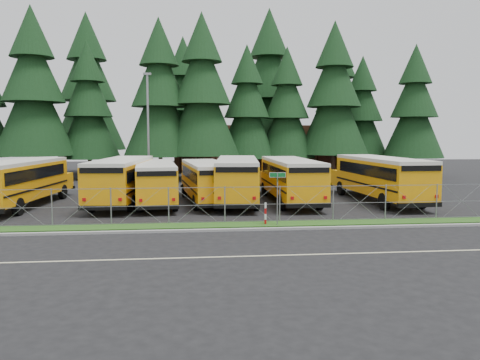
{
  "coord_description": "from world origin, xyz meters",
  "views": [
    {
      "loc": [
        -2.76,
        -25.86,
        4.77
      ],
      "look_at": [
        0.34,
        4.0,
        1.85
      ],
      "focal_mm": 35.0,
      "sensor_mm": 36.0,
      "label": 1
    }
  ],
  "objects_px": {
    "bus_4": "(206,182)",
    "striped_bollard": "(265,214)",
    "bus_0": "(22,184)",
    "bus_2": "(123,181)",
    "bus_east": "(379,180)",
    "street_sign": "(277,187)",
    "bus_3": "(156,183)",
    "bus_5": "(237,181)",
    "light_standard": "(148,126)",
    "bus_6": "(290,181)"
  },
  "relations": [
    {
      "from": "bus_4",
      "to": "striped_bollard",
      "type": "distance_m",
      "value": 9.05
    },
    {
      "from": "bus_0",
      "to": "bus_4",
      "type": "relative_size",
      "value": 1.08
    },
    {
      "from": "bus_3",
      "to": "striped_bollard",
      "type": "xyz_separation_m",
      "value": [
        6.31,
        -8.19,
        -0.84
      ]
    },
    {
      "from": "bus_0",
      "to": "bus_2",
      "type": "height_order",
      "value": "bus_2"
    },
    {
      "from": "bus_2",
      "to": "bus_4",
      "type": "relative_size",
      "value": 1.09
    },
    {
      "from": "bus_0",
      "to": "street_sign",
      "type": "bearing_deg",
      "value": -22.38
    },
    {
      "from": "bus_0",
      "to": "bus_2",
      "type": "distance_m",
      "value": 6.45
    },
    {
      "from": "bus_east",
      "to": "street_sign",
      "type": "distance_m",
      "value": 11.83
    },
    {
      "from": "bus_2",
      "to": "bus_6",
      "type": "relative_size",
      "value": 1.02
    },
    {
      "from": "light_standard",
      "to": "bus_4",
      "type": "bearing_deg",
      "value": -63.4
    },
    {
      "from": "bus_0",
      "to": "bus_4",
      "type": "height_order",
      "value": "bus_0"
    },
    {
      "from": "bus_3",
      "to": "bus_5",
      "type": "relative_size",
      "value": 0.92
    },
    {
      "from": "bus_0",
      "to": "striped_bollard",
      "type": "height_order",
      "value": "bus_0"
    },
    {
      "from": "street_sign",
      "to": "light_standard",
      "type": "height_order",
      "value": "light_standard"
    },
    {
      "from": "bus_4",
      "to": "bus_2",
      "type": "bearing_deg",
      "value": 173.77
    },
    {
      "from": "bus_3",
      "to": "bus_5",
      "type": "xyz_separation_m",
      "value": [
        5.63,
        0.11,
        0.12
      ]
    },
    {
      "from": "street_sign",
      "to": "striped_bollard",
      "type": "relative_size",
      "value": 2.34
    },
    {
      "from": "bus_2",
      "to": "bus_4",
      "type": "height_order",
      "value": "bus_2"
    },
    {
      "from": "striped_bollard",
      "to": "bus_east",
      "type": "bearing_deg",
      "value": 39.43
    },
    {
      "from": "bus_east",
      "to": "street_sign",
      "type": "relative_size",
      "value": 4.32
    },
    {
      "from": "bus_0",
      "to": "bus_3",
      "type": "distance_m",
      "value": 8.66
    },
    {
      "from": "bus_5",
      "to": "light_standard",
      "type": "bearing_deg",
      "value": 131.38
    },
    {
      "from": "bus_3",
      "to": "striped_bollard",
      "type": "height_order",
      "value": "bus_3"
    },
    {
      "from": "bus_5",
      "to": "bus_0",
      "type": "bearing_deg",
      "value": -172.41
    },
    {
      "from": "bus_5",
      "to": "bus_2",
      "type": "bearing_deg",
      "value": -175.42
    },
    {
      "from": "bus_0",
      "to": "light_standard",
      "type": "xyz_separation_m",
      "value": [
        7.33,
        10.16,
        3.96
      ]
    },
    {
      "from": "bus_east",
      "to": "light_standard",
      "type": "distance_m",
      "value": 20.27
    },
    {
      "from": "bus_6",
      "to": "bus_3",
      "type": "bearing_deg",
      "value": 179.1
    },
    {
      "from": "bus_2",
      "to": "bus_3",
      "type": "distance_m",
      "value": 2.25
    },
    {
      "from": "striped_bollard",
      "to": "light_standard",
      "type": "xyz_separation_m",
      "value": [
        -7.64,
        18.03,
        4.9
      ]
    },
    {
      "from": "bus_2",
      "to": "bus_6",
      "type": "bearing_deg",
      "value": 2.17
    },
    {
      "from": "bus_6",
      "to": "bus_5",
      "type": "bearing_deg",
      "value": 176.02
    },
    {
      "from": "bus_2",
      "to": "bus_5",
      "type": "xyz_separation_m",
      "value": [
        7.86,
        -0.17,
        -0.0
      ]
    },
    {
      "from": "bus_6",
      "to": "light_standard",
      "type": "relative_size",
      "value": 1.15
    },
    {
      "from": "bus_2",
      "to": "street_sign",
      "type": "xyz_separation_m",
      "value": [
        9.13,
        -8.72,
        0.47
      ]
    },
    {
      "from": "bus_3",
      "to": "street_sign",
      "type": "relative_size",
      "value": 3.9
    },
    {
      "from": "bus_0",
      "to": "bus_5",
      "type": "height_order",
      "value": "bus_5"
    },
    {
      "from": "bus_5",
      "to": "striped_bollard",
      "type": "xyz_separation_m",
      "value": [
        0.69,
        -8.3,
        -0.96
      ]
    },
    {
      "from": "bus_5",
      "to": "bus_east",
      "type": "relative_size",
      "value": 0.98
    },
    {
      "from": "bus_0",
      "to": "street_sign",
      "type": "height_order",
      "value": "bus_0"
    },
    {
      "from": "bus_4",
      "to": "bus_east",
      "type": "bearing_deg",
      "value": -10.83
    },
    {
      "from": "bus_east",
      "to": "striped_bollard",
      "type": "distance_m",
      "value": 12.14
    },
    {
      "from": "bus_east",
      "to": "bus_5",
      "type": "bearing_deg",
      "value": 173.66
    },
    {
      "from": "striped_bollard",
      "to": "light_standard",
      "type": "height_order",
      "value": "light_standard"
    },
    {
      "from": "bus_0",
      "to": "street_sign",
      "type": "xyz_separation_m",
      "value": [
        15.56,
        -8.11,
        0.49
      ]
    },
    {
      "from": "bus_3",
      "to": "striped_bollard",
      "type": "relative_size",
      "value": 9.13
    },
    {
      "from": "bus_3",
      "to": "street_sign",
      "type": "xyz_separation_m",
      "value": [
        6.9,
        -8.44,
        0.6
      ]
    },
    {
      "from": "light_standard",
      "to": "street_sign",
      "type": "bearing_deg",
      "value": -65.77
    },
    {
      "from": "bus_2",
      "to": "street_sign",
      "type": "distance_m",
      "value": 12.64
    },
    {
      "from": "bus_2",
      "to": "street_sign",
      "type": "bearing_deg",
      "value": -39.39
    }
  ]
}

